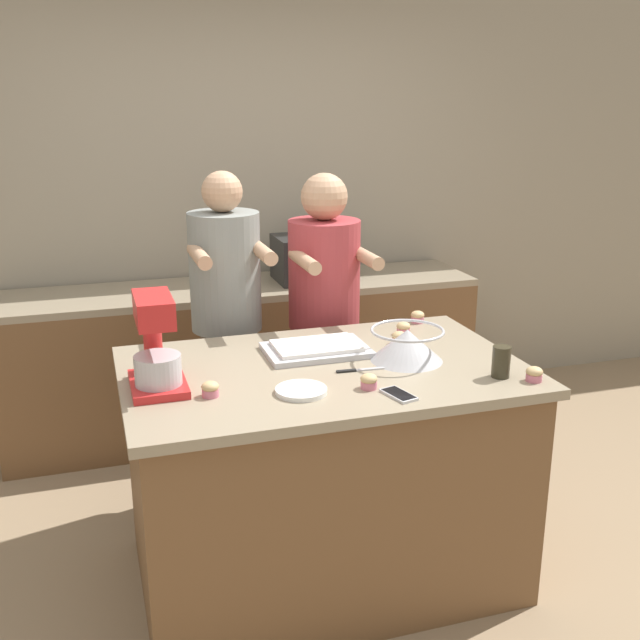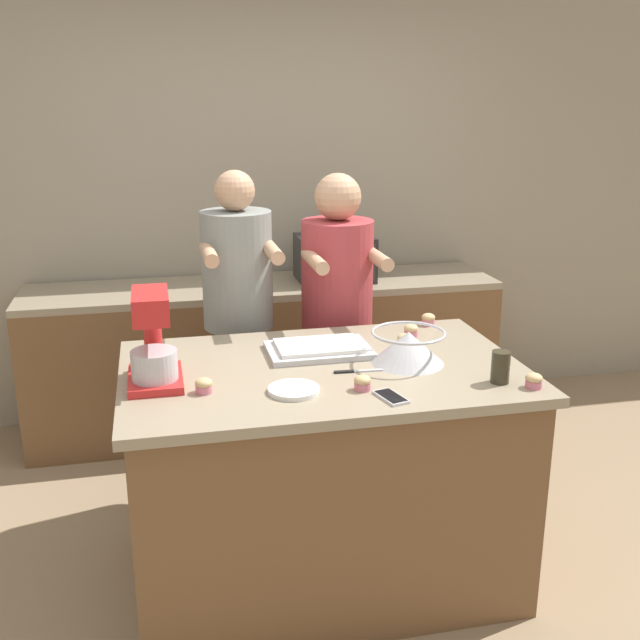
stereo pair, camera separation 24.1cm
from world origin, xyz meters
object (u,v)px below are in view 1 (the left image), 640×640
object	(u,v)px
person_right	(324,329)
stand_mixer	(156,348)
cupcake_4	(210,389)
cell_phone	(399,395)
small_plate	(301,391)
knife	(360,370)
person_left	(228,335)
cupcake_3	(403,328)
microwave_oven	(313,258)
drinking_glass	(501,362)
cupcake_2	(369,381)
mixing_bowl	(407,344)
baking_tray	(316,349)
cupcake_5	(399,338)
cupcake_1	(418,317)
cupcake_0	(534,374)

from	to	relation	value
person_right	stand_mixer	size ratio (longest dim) A/B	4.59
person_right	cupcake_4	xyz separation A→B (m)	(-0.73, -0.94, 0.13)
cell_phone	small_plate	distance (m)	0.35
stand_mixer	knife	bearing A→B (deg)	-3.88
person_left	cupcake_3	size ratio (longest dim) A/B	26.13
microwave_oven	cupcake_4	size ratio (longest dim) A/B	7.04
knife	person_left	bearing A→B (deg)	112.92
drinking_glass	cupcake_2	bearing A→B (deg)	175.52
drinking_glass	mixing_bowl	bearing A→B (deg)	133.67
stand_mixer	person_right	bearing A→B (deg)	41.82
baking_tray	microwave_oven	bearing A→B (deg)	73.60
stand_mixer	mixing_bowl	bearing A→B (deg)	0.17
small_plate	cupcake_4	distance (m)	0.33
drinking_glass	cupcake_2	size ratio (longest dim) A/B	1.94
knife	cupcake_4	distance (m)	0.61
baking_tray	microwave_oven	size ratio (longest dim) A/B	0.96
stand_mixer	cupcake_2	size ratio (longest dim) A/B	5.61
mixing_bowl	drinking_glass	bearing A→B (deg)	-46.33
mixing_bowl	cupcake_5	world-z (taller)	mixing_bowl
baking_tray	cupcake_1	xyz separation A→B (m)	(0.59, 0.27, 0.01)
stand_mixer	microwave_oven	size ratio (longest dim) A/B	0.80
cupcake_0	cell_phone	bearing A→B (deg)	178.08
stand_mixer	mixing_bowl	size ratio (longest dim) A/B	1.19
mixing_bowl	cell_phone	size ratio (longest dim) A/B	1.91
drinking_glass	small_plate	bearing A→B (deg)	174.45
knife	stand_mixer	bearing A→B (deg)	176.12
drinking_glass	cupcake_1	xyz separation A→B (m)	(-0.00, 0.75, -0.03)
cell_phone	drinking_glass	world-z (taller)	drinking_glass
stand_mixer	cupcake_1	world-z (taller)	stand_mixer
drinking_glass	cupcake_0	distance (m)	0.13
cupcake_3	cupcake_5	xyz separation A→B (m)	(-0.07, -0.12, 0.00)
cupcake_1	cupcake_5	distance (m)	0.34
cupcake_3	cupcake_1	bearing A→B (deg)	46.87
mixing_bowl	cupcake_1	xyz separation A→B (m)	(0.26, 0.47, -0.04)
cupcake_1	cupcake_3	bearing A→B (deg)	-133.13
mixing_bowl	cupcake_1	bearing A→B (deg)	60.64
baking_tray	cupcake_0	size ratio (longest dim) A/B	6.77
person_right	mixing_bowl	size ratio (longest dim) A/B	5.44
person_right	cupcake_3	size ratio (longest dim) A/B	25.74
mixing_bowl	cell_phone	distance (m)	0.39
cell_phone	cupcake_0	size ratio (longest dim) A/B	2.47
person_left	cupcake_3	bearing A→B (deg)	-33.93
cupcake_3	cell_phone	bearing A→B (deg)	-114.92
cell_phone	cupcake_2	bearing A→B (deg)	127.53
stand_mixer	baking_tray	bearing A→B (deg)	16.62
person_right	microwave_oven	distance (m)	0.84
person_left	cell_phone	bearing A→B (deg)	-70.41
small_plate	person_right	bearing A→B (deg)	67.71
person_left	knife	distance (m)	0.94
baking_tray	cupcake_2	size ratio (longest dim) A/B	6.77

